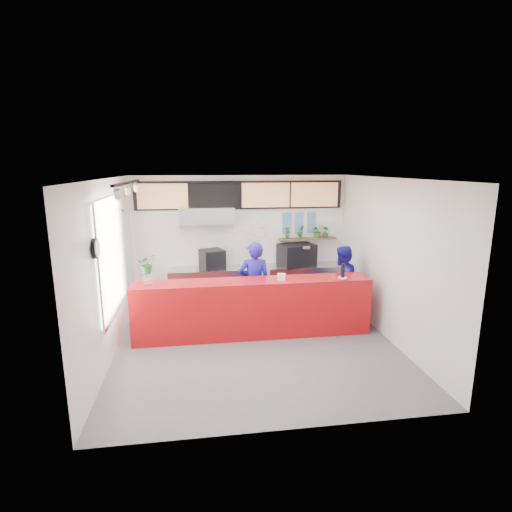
# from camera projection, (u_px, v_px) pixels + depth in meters

# --- Properties ---
(floor) EXTENTS (5.00, 5.00, 0.00)m
(floor) POSITION_uv_depth(u_px,v_px,m) (256.00, 344.00, 7.36)
(floor) COLOR slate
(floor) RESTS_ON ground
(ceiling) EXTENTS (5.00, 5.00, 0.00)m
(ceiling) POSITION_uv_depth(u_px,v_px,m) (256.00, 178.00, 6.71)
(ceiling) COLOR silver
(wall_back) EXTENTS (5.00, 0.00, 5.00)m
(wall_back) POSITION_uv_depth(u_px,v_px,m) (241.00, 240.00, 9.45)
(wall_back) COLOR white
(wall_back) RESTS_ON ground
(wall_left) EXTENTS (0.00, 5.00, 5.00)m
(wall_left) POSITION_uv_depth(u_px,v_px,m) (109.00, 270.00, 6.68)
(wall_left) COLOR white
(wall_left) RESTS_ON ground
(wall_right) EXTENTS (0.00, 5.00, 5.00)m
(wall_right) POSITION_uv_depth(u_px,v_px,m) (389.00, 260.00, 7.39)
(wall_right) COLOR white
(wall_right) RESTS_ON ground
(service_counter) EXTENTS (4.50, 0.60, 1.10)m
(service_counter) POSITION_uv_depth(u_px,v_px,m) (253.00, 308.00, 7.63)
(service_counter) COLOR #B90D11
(service_counter) RESTS_ON ground
(cream_band) EXTENTS (5.00, 0.02, 0.80)m
(cream_band) POSITION_uv_depth(u_px,v_px,m) (240.00, 193.00, 9.20)
(cream_band) COLOR beige
(cream_band) RESTS_ON wall_back
(prep_bench) EXTENTS (1.80, 0.60, 0.90)m
(prep_bench) POSITION_uv_depth(u_px,v_px,m) (208.00, 287.00, 9.28)
(prep_bench) COLOR #B2B5BA
(prep_bench) RESTS_ON ground
(panini_oven) EXTENTS (0.62, 0.62, 0.44)m
(panini_oven) POSITION_uv_depth(u_px,v_px,m) (212.00, 259.00, 9.14)
(panini_oven) COLOR black
(panini_oven) RESTS_ON prep_bench
(extraction_hood) EXTENTS (1.20, 0.70, 0.35)m
(extraction_hood) POSITION_uv_depth(u_px,v_px,m) (207.00, 215.00, 8.86)
(extraction_hood) COLOR #B2B5BA
(extraction_hood) RESTS_ON ceiling
(hood_lip) EXTENTS (1.20, 0.69, 0.31)m
(hood_lip) POSITION_uv_depth(u_px,v_px,m) (207.00, 224.00, 8.90)
(hood_lip) COLOR #B2B5BA
(hood_lip) RESTS_ON ceiling
(right_bench) EXTENTS (1.80, 0.60, 0.90)m
(right_bench) POSITION_uv_depth(u_px,v_px,m) (304.00, 283.00, 9.60)
(right_bench) COLOR #B2B5BA
(right_bench) RESTS_ON ground
(espresso_machine) EXTENTS (0.92, 0.75, 0.51)m
(espresso_machine) POSITION_uv_depth(u_px,v_px,m) (297.00, 255.00, 9.42)
(espresso_machine) COLOR black
(espresso_machine) RESTS_ON right_bench
(espresso_tray) EXTENTS (0.78, 0.66, 0.06)m
(espresso_tray) POSITION_uv_depth(u_px,v_px,m) (297.00, 246.00, 9.37)
(espresso_tray) COLOR #B7B8BF
(espresso_tray) RESTS_ON espresso_machine
(herb_shelf) EXTENTS (1.40, 0.18, 0.04)m
(herb_shelf) POSITION_uv_depth(u_px,v_px,m) (307.00, 239.00, 9.58)
(herb_shelf) COLOR brown
(herb_shelf) RESTS_ON wall_back
(menu_board_far_left) EXTENTS (1.10, 0.10, 0.55)m
(menu_board_far_left) POSITION_uv_depth(u_px,v_px,m) (163.00, 196.00, 8.86)
(menu_board_far_left) COLOR tan
(menu_board_far_left) RESTS_ON wall_back
(menu_board_mid_left) EXTENTS (1.10, 0.10, 0.55)m
(menu_board_mid_left) POSITION_uv_depth(u_px,v_px,m) (215.00, 196.00, 9.02)
(menu_board_mid_left) COLOR black
(menu_board_mid_left) RESTS_ON wall_back
(menu_board_mid_right) EXTENTS (1.10, 0.10, 0.55)m
(menu_board_mid_right) POSITION_uv_depth(u_px,v_px,m) (266.00, 195.00, 9.18)
(menu_board_mid_right) COLOR tan
(menu_board_mid_right) RESTS_ON wall_back
(menu_board_far_right) EXTENTS (1.10, 0.10, 0.55)m
(menu_board_far_right) POSITION_uv_depth(u_px,v_px,m) (314.00, 195.00, 9.35)
(menu_board_far_right) COLOR tan
(menu_board_far_right) RESTS_ON wall_back
(soffit) EXTENTS (4.80, 0.04, 0.65)m
(soffit) POSITION_uv_depth(u_px,v_px,m) (241.00, 195.00, 9.18)
(soffit) COLOR black
(soffit) RESTS_ON wall_back
(window_pane) EXTENTS (0.04, 2.20, 1.90)m
(window_pane) POSITION_uv_depth(u_px,v_px,m) (113.00, 254.00, 6.93)
(window_pane) COLOR silver
(window_pane) RESTS_ON wall_left
(window_frame) EXTENTS (0.03, 2.30, 2.00)m
(window_frame) POSITION_uv_depth(u_px,v_px,m) (114.00, 254.00, 6.93)
(window_frame) COLOR #B2B5BA
(window_frame) RESTS_ON wall_left
(wall_clock_rim) EXTENTS (0.05, 0.30, 0.30)m
(wall_clock_rim) POSITION_uv_depth(u_px,v_px,m) (95.00, 248.00, 5.70)
(wall_clock_rim) COLOR black
(wall_clock_rim) RESTS_ON wall_left
(wall_clock_face) EXTENTS (0.02, 0.26, 0.26)m
(wall_clock_face) POSITION_uv_depth(u_px,v_px,m) (97.00, 248.00, 5.70)
(wall_clock_face) COLOR white
(wall_clock_face) RESTS_ON wall_left
(track_rail) EXTENTS (0.05, 2.40, 0.04)m
(track_rail) POSITION_uv_depth(u_px,v_px,m) (127.00, 183.00, 6.42)
(track_rail) COLOR black
(track_rail) RESTS_ON ceiling
(dec_plate_a) EXTENTS (0.24, 0.03, 0.24)m
(dec_plate_a) POSITION_uv_depth(u_px,v_px,m) (247.00, 229.00, 9.39)
(dec_plate_a) COLOR silver
(dec_plate_a) RESTS_ON wall_back
(dec_plate_b) EXTENTS (0.24, 0.03, 0.24)m
(dec_plate_b) POSITION_uv_depth(u_px,v_px,m) (260.00, 233.00, 9.45)
(dec_plate_b) COLOR silver
(dec_plate_b) RESTS_ON wall_back
(dec_plate_c) EXTENTS (0.24, 0.03, 0.24)m
(dec_plate_c) POSITION_uv_depth(u_px,v_px,m) (247.00, 242.00, 9.45)
(dec_plate_c) COLOR silver
(dec_plate_c) RESTS_ON wall_back
(dec_plate_d) EXTENTS (0.24, 0.03, 0.24)m
(dec_plate_d) POSITION_uv_depth(u_px,v_px,m) (262.00, 223.00, 9.40)
(dec_plate_d) COLOR silver
(dec_plate_d) RESTS_ON wall_back
(photo_frame_a) EXTENTS (0.20, 0.02, 0.25)m
(photo_frame_a) POSITION_uv_depth(u_px,v_px,m) (287.00, 218.00, 9.47)
(photo_frame_a) COLOR #598CBF
(photo_frame_a) RESTS_ON wall_back
(photo_frame_b) EXTENTS (0.20, 0.02, 0.25)m
(photo_frame_b) POSITION_uv_depth(u_px,v_px,m) (299.00, 218.00, 9.52)
(photo_frame_b) COLOR #598CBF
(photo_frame_b) RESTS_ON wall_back
(photo_frame_c) EXTENTS (0.20, 0.02, 0.25)m
(photo_frame_c) POSITION_uv_depth(u_px,v_px,m) (311.00, 217.00, 9.56)
(photo_frame_c) COLOR #598CBF
(photo_frame_c) RESTS_ON wall_back
(photo_frame_d) EXTENTS (0.20, 0.02, 0.25)m
(photo_frame_d) POSITION_uv_depth(u_px,v_px,m) (287.00, 228.00, 9.53)
(photo_frame_d) COLOR #598CBF
(photo_frame_d) RESTS_ON wall_back
(photo_frame_e) EXTENTS (0.20, 0.02, 0.25)m
(photo_frame_e) POSITION_uv_depth(u_px,v_px,m) (299.00, 228.00, 9.57)
(photo_frame_e) COLOR #598CBF
(photo_frame_e) RESTS_ON wall_back
(photo_frame_f) EXTENTS (0.20, 0.02, 0.25)m
(photo_frame_f) POSITION_uv_depth(u_px,v_px,m) (311.00, 228.00, 9.61)
(photo_frame_f) COLOR #598CBF
(photo_frame_f) RESTS_ON wall_back
(staff_center) EXTENTS (0.67, 0.48, 1.74)m
(staff_center) POSITION_uv_depth(u_px,v_px,m) (255.00, 284.00, 8.06)
(staff_center) COLOR #1A1490
(staff_center) RESTS_ON ground
(staff_right) EXTENTS (0.98, 0.94, 1.59)m
(staff_right) POSITION_uv_depth(u_px,v_px,m) (341.00, 283.00, 8.42)
(staff_right) COLOR #1A1490
(staff_right) RESTS_ON ground
(herb_a) EXTENTS (0.18, 0.15, 0.29)m
(herb_a) POSITION_uv_depth(u_px,v_px,m) (287.00, 232.00, 9.47)
(herb_a) COLOR #266824
(herb_a) RESTS_ON herb_shelf
(herb_b) EXTENTS (0.19, 0.16, 0.31)m
(herb_b) POSITION_uv_depth(u_px,v_px,m) (300.00, 232.00, 9.51)
(herb_b) COLOR #266824
(herb_b) RESTS_ON herb_shelf
(herb_c) EXTENTS (0.29, 0.25, 0.32)m
(herb_c) POSITION_uv_depth(u_px,v_px,m) (317.00, 231.00, 9.57)
(herb_c) COLOR #266824
(herb_c) RESTS_ON herb_shelf
(herb_d) EXTENTS (0.18, 0.17, 0.26)m
(herb_d) POSITION_uv_depth(u_px,v_px,m) (325.00, 232.00, 9.61)
(herb_d) COLOR #266824
(herb_d) RESTS_ON herb_shelf
(glass_vase) EXTENTS (0.19, 0.19, 0.19)m
(glass_vase) POSITION_uv_depth(u_px,v_px,m) (148.00, 280.00, 7.18)
(glass_vase) COLOR white
(glass_vase) RESTS_ON service_counter
(basil_vase) EXTENTS (0.38, 0.34, 0.36)m
(basil_vase) POSITION_uv_depth(u_px,v_px,m) (147.00, 264.00, 7.12)
(basil_vase) COLOR #266824
(basil_vase) RESTS_ON glass_vase
(napkin_holder) EXTENTS (0.17, 0.14, 0.13)m
(napkin_holder) POSITION_uv_depth(u_px,v_px,m) (281.00, 277.00, 7.51)
(napkin_holder) COLOR white
(napkin_holder) RESTS_ON service_counter
(white_plate) EXTENTS (0.19, 0.19, 0.01)m
(white_plate) POSITION_uv_depth(u_px,v_px,m) (342.00, 278.00, 7.67)
(white_plate) COLOR white
(white_plate) RESTS_ON service_counter
(pepper_mill) EXTENTS (0.08, 0.08, 0.27)m
(pepper_mill) POSITION_uv_depth(u_px,v_px,m) (343.00, 270.00, 7.64)
(pepper_mill) COLOR black
(pepper_mill) RESTS_ON white_plate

